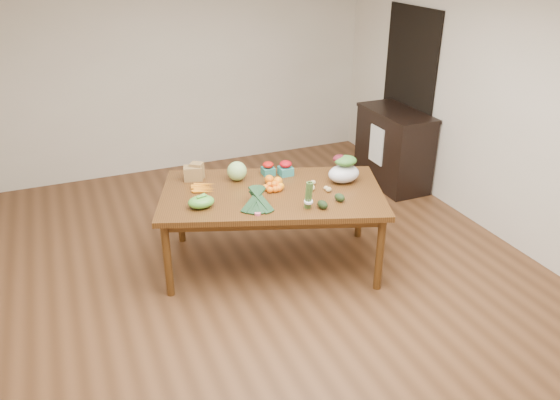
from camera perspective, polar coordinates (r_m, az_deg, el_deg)
name	(u,v)px	position (r m, az deg, el deg)	size (l,w,h in m)	color
floor	(268,280)	(5.02, -1.23, -8.32)	(6.00, 6.00, 0.00)	brown
room_walls	(267,139)	(4.41, -1.40, 6.35)	(5.02, 6.02, 2.70)	silver
dining_table	(272,228)	(5.08, -0.80, -2.95)	(1.98, 1.10, 0.75)	#553013
doorway_dark	(407,96)	(7.00, 13.16, 10.55)	(0.02, 1.00, 2.10)	black
cabinet	(394,148)	(6.88, 11.79, 5.33)	(0.52, 1.02, 0.94)	black
dish_towel	(376,145)	(6.70, 10.04, 5.67)	(0.02, 0.28, 0.45)	white
paper_bag	(193,172)	(5.18, -9.09, 2.93)	(0.23, 0.19, 0.16)	olive
cabbage	(237,171)	(5.12, -4.52, 3.03)	(0.18, 0.18, 0.18)	#BCDC7F
strawberry_basket_a	(268,170)	(5.24, -1.25, 3.20)	(0.11, 0.11, 0.10)	red
strawberry_basket_b	(286,169)	(5.23, 0.59, 3.22)	(0.12, 0.12, 0.11)	#B20B1B
orange_a	(269,179)	(5.05, -1.13, 2.16)	(0.09, 0.09, 0.09)	#E1540D
orange_b	(278,181)	(5.01, -0.22, 1.96)	(0.09, 0.09, 0.09)	#FF9A0F
orange_c	(281,186)	(4.93, 0.05, 1.44)	(0.07, 0.07, 0.07)	orange
mandarin_cluster	(274,186)	(4.91, -0.61, 1.50)	(0.18, 0.18, 0.10)	orange
carrots	(203,188)	(5.00, -8.00, 1.28)	(0.22, 0.22, 0.03)	orange
snap_pea_bag	(201,202)	(4.65, -8.24, -0.19)	(0.23, 0.17, 0.10)	green
kale_bunch	(257,201)	(4.55, -2.38, -0.10)	(0.32, 0.40, 0.16)	black
asparagus_bundle	(309,195)	(4.56, 3.01, 0.52)	(0.08, 0.08, 0.25)	#57803A
potato_a	(312,187)	(4.94, 3.32, 1.33)	(0.06, 0.05, 0.05)	#D9C47D
potato_b	(312,189)	(4.92, 3.36, 1.20)	(0.05, 0.04, 0.04)	#D0BC78
potato_c	(326,188)	(4.95, 4.82, 1.27)	(0.04, 0.04, 0.04)	tan
potato_d	(313,183)	(5.04, 3.46, 1.83)	(0.06, 0.05, 0.05)	tan
potato_e	(329,190)	(4.91, 5.11, 1.10)	(0.06, 0.05, 0.05)	tan
avocado_a	(323,205)	(4.60, 4.47, -0.48)	(0.07, 0.11, 0.07)	black
avocado_b	(340,197)	(4.74, 6.26, 0.26)	(0.07, 0.11, 0.07)	black
salad_bag	(344,170)	(5.09, 6.70, 3.10)	(0.30, 0.23, 0.23)	white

